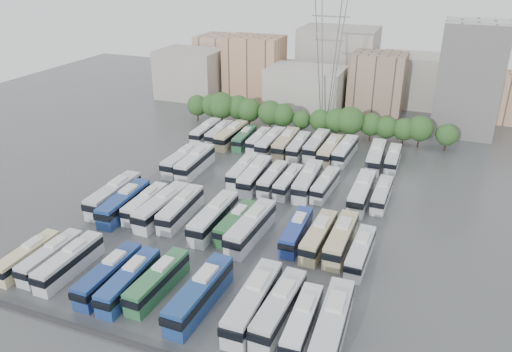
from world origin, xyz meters
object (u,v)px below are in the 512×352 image
at_px(bus_r2_s5, 243,170).
at_px(bus_r2_s12, 362,192).
at_px(bus_r0_s8, 200,293).
at_px(bus_r3_s2, 231,135).
at_px(bus_r0_s13, 332,324).
at_px(bus_r2_s2, 195,162).
at_px(bus_r3_s1, 219,133).
at_px(bus_r3_s10, 345,151).
at_px(bus_r1_s11, 319,236).
at_px(bus_r0_s5, 129,281).
at_px(bus_r0_s0, 28,256).
at_px(bus_r2_s10, 325,184).
at_px(bus_r3_s3, 244,138).
at_px(bus_r0_s2, 69,261).
at_px(electricity_pylon, 329,51).
at_px(bus_r3_s5, 271,142).
at_px(bus_r2_s1, 183,159).
at_px(bus_r2_s7, 273,178).
at_px(bus_r0_s12, 302,321).
at_px(bus_r3_s12, 376,156).
at_px(bus_r1_s12, 341,238).
at_px(bus_r3_s4, 259,140).
at_px(bus_r3_s7, 299,146).
at_px(bus_r0_s10, 253,301).
at_px(bus_r1_s10, 296,231).
at_px(bus_r0_s4, 109,274).
at_px(bus_r1_s1, 124,203).
at_px(bus_r0_s6, 158,281).
at_px(bus_r3_s0, 206,131).
at_px(bus_r1_s4, 181,208).
at_px(bus_r2_s13, 382,194).
at_px(bus_r2_s9, 308,180).
at_px(bus_r1_s0, 114,194).
at_px(bus_r0_s1, 51,256).
at_px(bus_r2_s6, 255,175).
at_px(bus_r1_s13, 360,252).
at_px(bus_r2_s8, 289,181).
at_px(bus_r1_s7, 236,222).
at_px(bus_r1_s8, 251,227).
at_px(bus_r1_s6, 214,217).
at_px(bus_r3_s13, 393,158).
at_px(bus_r3_s6, 286,143).

relative_size(bus_r2_s5, bus_r2_s12, 0.91).
height_order(bus_r0_s8, bus_r3_s2, bus_r0_s8).
xyz_separation_m(bus_r0_s13, bus_r2_s2, (-36.42, 36.48, -0.04)).
height_order(bus_r3_s1, bus_r3_s10, bus_r3_s10).
bearing_deg(bus_r1_s11, bus_r0_s5, -133.90).
relative_size(bus_r0_s0, bus_r2_s10, 0.97).
distance_m(bus_r2_s5, bus_r3_s3, 18.53).
bearing_deg(bus_r3_s1, bus_r0_s2, -88.47).
xyz_separation_m(electricity_pylon, bus_r3_s5, (-6.89, -21.07, -16.68)).
relative_size(bus_r2_s1, bus_r2_s7, 1.14).
height_order(bus_r0_s12, bus_r3_s12, bus_r3_s12).
distance_m(bus_r1_s12, bus_r3_s4, 44.11).
bearing_deg(bus_r3_s7, bus_r0_s10, -81.02).
distance_m(bus_r0_s10, bus_r1_s10, 18.22).
height_order(electricity_pylon, bus_r2_s12, electricity_pylon).
bearing_deg(bus_r0_s4, bus_r3_s1, 100.67).
height_order(bus_r1_s1, bus_r1_s11, bus_r1_s1).
bearing_deg(bus_r3_s7, bus_r0_s6, -95.14).
height_order(bus_r0_s6, bus_r3_s0, bus_r3_s0).
height_order(electricity_pylon, bus_r3_s2, electricity_pylon).
bearing_deg(bus_r1_s4, bus_r0_s2, -111.86).
bearing_deg(bus_r2_s2, bus_r1_s1, -100.33).
bearing_deg(bus_r2_s13, bus_r0_s2, -134.51).
relative_size(bus_r1_s4, bus_r3_s0, 1.04).
bearing_deg(electricity_pylon, bus_r0_s8, -87.76).
bearing_deg(bus_r2_s9, electricity_pylon, 97.60).
bearing_deg(bus_r1_s0, bus_r0_s2, -72.88).
relative_size(bus_r1_s10, bus_r3_s4, 1.05).
xyz_separation_m(bus_r2_s2, bus_r2_s12, (33.34, -1.33, -0.01)).
distance_m(bus_r0_s1, bus_r2_s7, 40.91).
height_order(bus_r2_s12, bus_r3_s12, bus_r2_s12).
relative_size(bus_r2_s6, bus_r3_s0, 1.08).
distance_m(electricity_pylon, bus_r3_s3, 29.51).
bearing_deg(bus_r1_s0, electricity_pylon, 65.54).
bearing_deg(bus_r1_s13, bus_r2_s8, 132.69).
height_order(bus_r2_s1, bus_r3_s2, bus_r3_s2).
relative_size(bus_r0_s5, bus_r1_s7, 1.06).
bearing_deg(bus_r3_s12, bus_r1_s8, -112.38).
xyz_separation_m(bus_r0_s5, bus_r0_s12, (22.91, 0.71, -0.09)).
relative_size(bus_r1_s13, bus_r3_s12, 0.86).
relative_size(bus_r0_s12, bus_r3_s10, 0.91).
height_order(bus_r0_s2, bus_r2_s10, bus_r0_s2).
height_order(bus_r2_s10, bus_r3_s0, bus_r3_s0).
bearing_deg(bus_r2_s8, bus_r1_s6, -109.71).
distance_m(bus_r1_s8, bus_r3_s12, 38.36).
height_order(bus_r0_s6, bus_r3_s13, bus_r0_s6).
height_order(bus_r0_s8, bus_r3_s5, bus_r0_s8).
bearing_deg(bus_r0_s13, bus_r1_s8, 132.13).
height_order(bus_r3_s4, bus_r3_s6, bus_r3_s6).
distance_m(bus_r1_s6, bus_r3_s3, 37.63).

